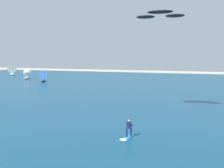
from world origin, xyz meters
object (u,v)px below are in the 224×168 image
(kite, at_px, (160,15))
(sailboat_anchored_offshore, at_px, (44,76))
(sailboat_trailing, at_px, (12,70))
(kitesurfer, at_px, (128,131))
(sailboat_near_shore, at_px, (26,74))

(kite, height_order, sailboat_anchored_offshore, kite)
(sailboat_trailing, height_order, sailboat_anchored_offshore, sailboat_trailing)
(kite, distance_m, sailboat_trailing, 74.47)
(kitesurfer, distance_m, sailboat_trailing, 78.99)
(kitesurfer, relative_size, sailboat_near_shore, 0.56)
(kite, bearing_deg, kitesurfer, -98.58)
(sailboat_anchored_offshore, bearing_deg, sailboat_near_shore, 152.52)
(kitesurfer, xyz_separation_m, sailboat_trailing, (-57.42, 54.23, 1.44))
(kite, height_order, sailboat_trailing, kite)
(kite, distance_m, sailboat_anchored_offshore, 46.62)
(kitesurfer, xyz_separation_m, sailboat_anchored_offshore, (-33.75, 38.43, 1.03))
(kitesurfer, bearing_deg, sailboat_near_shore, 134.94)
(sailboat_near_shore, bearing_deg, sailboat_trailing, 142.50)
(kitesurfer, bearing_deg, kite, 81.42)
(kite, bearing_deg, sailboat_anchored_offshore, 140.99)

